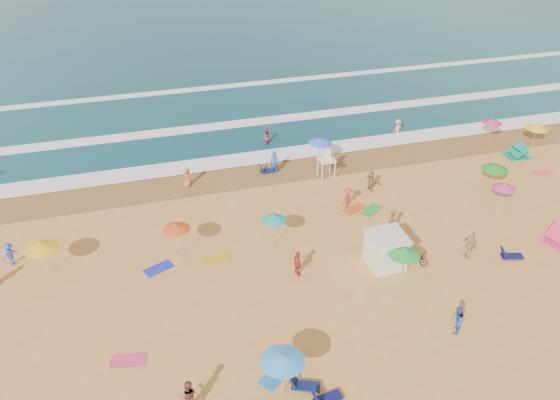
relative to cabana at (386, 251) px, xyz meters
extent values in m
plane|color=gold|center=(-5.65, 0.45, -1.00)|extent=(220.00, 220.00, 0.00)
plane|color=olive|center=(-5.65, 12.95, -0.99)|extent=(220.00, 220.00, 0.00)
cube|color=white|center=(-5.65, 15.45, -0.90)|extent=(200.00, 2.20, 0.05)
cube|color=white|center=(-5.65, 22.45, -0.90)|extent=(200.00, 1.60, 0.05)
cube|color=white|center=(-5.65, 32.45, -0.90)|extent=(200.00, 1.20, 0.05)
cube|color=silver|center=(0.00, 0.00, 0.00)|extent=(2.00, 2.00, 2.00)
cube|color=silver|center=(0.00, 0.00, 1.06)|extent=(2.20, 2.20, 0.12)
imported|color=black|center=(1.90, -0.30, -0.57)|extent=(1.22, 1.74, 0.87)
cone|color=green|center=(11.09, 5.57, 1.07)|extent=(1.87, 1.87, 0.35)
cone|color=#DD4917|center=(-11.69, 4.05, 1.29)|extent=(1.63, 1.63, 0.35)
cone|color=#3395E8|center=(-8.53, -7.34, 1.35)|extent=(1.97, 1.97, 0.35)
cone|color=yellow|center=(18.89, 10.94, 0.88)|extent=(1.83, 1.83, 0.35)
cone|color=#D52F5C|center=(15.98, 12.95, 0.93)|extent=(1.67, 1.67, 0.35)
cone|color=green|center=(0.33, -1.48, 0.93)|extent=(1.85, 1.85, 0.35)
cone|color=#FFB11A|center=(-19.29, 4.66, 1.03)|extent=(1.90, 1.90, 0.35)
cone|color=#14A497|center=(-5.83, 3.66, 1.10)|extent=(1.54, 1.54, 0.35)
cone|color=#D62F74|center=(10.03, 3.02, 1.10)|extent=(1.56, 1.56, 0.35)
cone|color=#3662F5|center=(0.50, 12.95, 1.15)|extent=(1.86, 1.86, 0.35)
cube|color=#0E1B4A|center=(-7.41, -7.32, -0.83)|extent=(1.42, 1.03, 0.34)
cube|color=#0F134C|center=(-6.69, -8.25, -0.83)|extent=(1.36, 0.73, 0.34)
cube|color=#0E124A|center=(7.71, -1.66, -0.83)|extent=(1.40, 0.88, 0.34)
cube|color=#0E1E47|center=(-3.65, 12.95, -0.83)|extent=(1.31, 0.58, 0.34)
cube|color=#1F2CC2|center=(-13.05, 3.36, -0.98)|extent=(1.90, 1.47, 0.03)
cube|color=gold|center=(-9.61, 3.26, -0.98)|extent=(1.71, 0.88, 0.03)
cube|color=#E5366E|center=(-15.15, -3.37, -0.98)|extent=(1.82, 1.13, 0.03)
cube|color=#C25A18|center=(0.71, 6.17, -0.98)|extent=(1.90, 1.43, 0.03)
cube|color=blue|center=(-8.53, -6.26, -0.98)|extent=(1.89, 1.66, 0.03)
cube|color=green|center=(1.77, 5.67, -0.98)|extent=(1.89, 1.67, 0.03)
cube|color=#F45239|center=(16.72, 6.83, -0.98)|extent=(1.76, 0.98, 0.03)
imported|color=#B77954|center=(-10.00, 12.60, -0.24)|extent=(0.88, 0.83, 1.51)
imported|color=#B82E39|center=(-2.54, 17.92, -0.42)|extent=(1.00, 0.92, 1.65)
imported|color=brown|center=(-12.67, -6.92, -0.15)|extent=(0.95, 0.82, 1.70)
imported|color=blue|center=(-21.43, 6.26, -0.25)|extent=(1.10, 1.04, 1.49)
imported|color=brown|center=(1.72, 2.72, -0.10)|extent=(0.63, 0.76, 1.80)
imported|color=#BD2F33|center=(-5.30, 0.52, -0.18)|extent=(0.52, 1.00, 1.63)
imported|color=#2556AD|center=(-3.27, 12.68, -0.08)|extent=(0.76, 0.59, 1.84)
imported|color=tan|center=(5.19, -0.75, -0.13)|extent=(0.60, 1.08, 1.73)
imported|color=blue|center=(1.05, -6.09, -0.19)|extent=(1.00, 0.99, 1.63)
imported|color=#D6353D|center=(0.24, 6.45, -0.19)|extent=(1.20, 1.00, 1.62)
imported|color=tan|center=(9.15, 16.62, -0.45)|extent=(1.19, 0.99, 1.60)
imported|color=#956E45|center=(2.83, 8.28, -0.24)|extent=(0.63, 1.46, 1.52)
camera|label=1|loc=(-13.21, -23.01, 19.54)|focal=35.00mm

